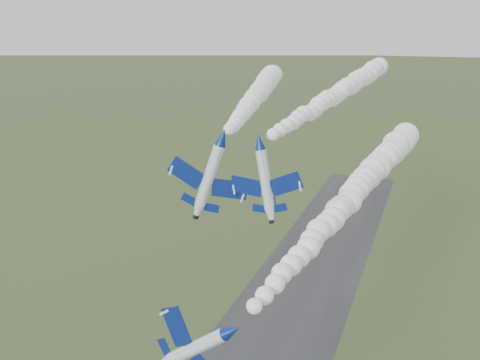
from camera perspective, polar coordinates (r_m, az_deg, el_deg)
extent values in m
cylinder|color=white|center=(55.39, -0.86, -15.79)|extent=(2.84, 8.30, 2.03)
cone|color=navy|center=(51.63, -3.60, -18.48)|extent=(2.24, 2.32, 2.03)
cone|color=white|center=(59.19, 1.38, -13.50)|extent=(2.20, 1.94, 2.03)
cylinder|color=black|center=(59.96, 1.78, -13.08)|extent=(1.08, 0.68, 1.03)
ellipsoid|color=black|center=(53.48, -1.49, -16.67)|extent=(1.63, 2.91, 1.36)
cube|color=navy|center=(55.58, -2.25, -12.99)|extent=(3.00, 2.59, 3.65)
cube|color=navy|center=(56.69, 1.06, -17.86)|extent=(3.00, 2.59, 3.65)
cube|color=navy|center=(58.24, 0.17, -12.63)|extent=(1.34, 1.18, 1.61)
cube|color=navy|center=(58.81, 1.85, -15.12)|extent=(1.34, 1.18, 1.61)
cube|color=navy|center=(57.58, 1.84, -13.56)|extent=(1.92, 1.72, 1.37)
cylinder|color=white|center=(72.81, -1.89, 4.55)|extent=(3.81, 9.26, 2.05)
cone|color=navy|center=(67.35, -2.79, 3.57)|extent=(2.48, 2.73, 2.05)
cone|color=white|center=(78.09, -1.13, 5.37)|extent=(2.39, 2.30, 2.05)
cylinder|color=black|center=(79.13, -0.99, 5.52)|extent=(1.14, 0.84, 1.04)
ellipsoid|color=black|center=(70.42, -2.09, 4.62)|extent=(1.96, 3.31, 1.36)
cube|color=navy|center=(74.09, -4.14, 5.43)|extent=(5.15, 3.47, 1.74)
cube|color=navy|center=(73.40, 0.56, 3.71)|extent=(5.15, 3.47, 1.74)
cube|color=navy|center=(77.35, -2.45, 5.67)|extent=(2.26, 1.57, 0.79)
cube|color=navy|center=(77.00, -0.06, 4.79)|extent=(2.26, 1.57, 0.79)
cube|color=navy|center=(76.58, -0.96, 6.16)|extent=(1.21, 1.86, 2.28)
cylinder|color=white|center=(70.61, 2.08, 4.10)|extent=(2.19, 8.20, 1.68)
cone|color=navy|center=(66.01, 0.40, 3.24)|extent=(1.81, 2.23, 1.68)
cone|color=white|center=(75.10, 3.50, 4.82)|extent=(1.79, 1.84, 1.68)
cylinder|color=black|center=(75.99, 3.76, 4.95)|extent=(0.89, 0.63, 0.85)
ellipsoid|color=black|center=(68.65, 1.36, 4.20)|extent=(1.29, 2.85, 1.12)
cube|color=navy|center=(72.52, 0.23, 3.92)|extent=(4.54, 2.59, 0.90)
cube|color=navy|center=(70.24, 4.50, 4.29)|extent=(4.54, 2.59, 0.90)
cube|color=navy|center=(74.90, 2.17, 4.60)|extent=(1.98, 1.18, 0.43)
cube|color=navy|center=(73.74, 4.38, 4.80)|extent=(1.98, 1.18, 0.43)
cube|color=navy|center=(73.93, 3.06, 5.62)|extent=(0.58, 1.57, 2.11)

